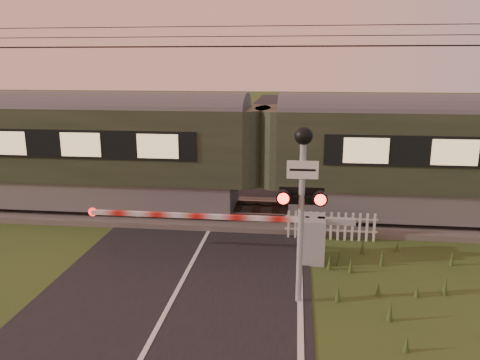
# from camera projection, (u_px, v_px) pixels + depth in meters

# --- Properties ---
(ground) EXTENTS (160.00, 160.00, 0.00)m
(ground) POSITION_uv_depth(u_px,v_px,m) (166.00, 313.00, 9.61)
(ground) COLOR #30451A
(ground) RESTS_ON ground
(road) EXTENTS (6.00, 140.00, 0.03)m
(road) POSITION_uv_depth(u_px,v_px,m) (163.00, 319.00, 9.38)
(road) COLOR black
(road) RESTS_ON ground
(track_bed) EXTENTS (140.00, 3.40, 0.39)m
(track_bed) POSITION_uv_depth(u_px,v_px,m) (218.00, 213.00, 15.85)
(track_bed) COLOR #47423D
(track_bed) RESTS_ON ground
(overhead_wires) EXTENTS (120.00, 0.62, 0.62)m
(overhead_wires) POSITION_uv_depth(u_px,v_px,m) (216.00, 39.00, 14.49)
(overhead_wires) COLOR black
(overhead_wires) RESTS_ON ground
(train) EXTENTS (40.53, 2.79, 3.77)m
(train) POSITION_uv_depth(u_px,v_px,m) (262.00, 153.00, 15.17)
(train) COLOR slate
(train) RESTS_ON ground
(boom_gate) EXTENTS (7.10, 0.90, 1.19)m
(boom_gate) POSITION_uv_depth(u_px,v_px,m) (300.00, 235.00, 12.12)
(boom_gate) COLOR gray
(boom_gate) RESTS_ON ground
(crossing_signal) EXTENTS (0.96, 0.37, 3.78)m
(crossing_signal) POSITION_uv_depth(u_px,v_px,m) (302.00, 185.00, 9.45)
(crossing_signal) COLOR gray
(crossing_signal) RESTS_ON ground
(picket_fence) EXTENTS (2.65, 0.07, 0.83)m
(picket_fence) POSITION_uv_depth(u_px,v_px,m) (331.00, 226.00, 13.52)
(picket_fence) COLOR silver
(picket_fence) RESTS_ON ground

